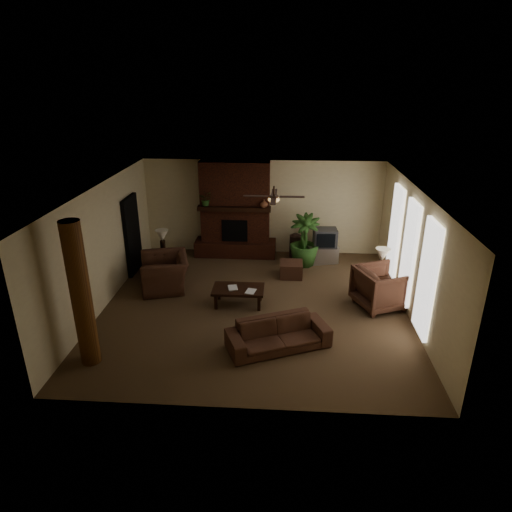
# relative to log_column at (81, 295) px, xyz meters

# --- Properties ---
(room_shell) EXTENTS (7.00, 7.00, 7.00)m
(room_shell) POSITION_rel_log_column_xyz_m (2.95, 2.40, 0.00)
(room_shell) COLOR brown
(room_shell) RESTS_ON ground
(fireplace) EXTENTS (2.40, 0.70, 2.80)m
(fireplace) POSITION_rel_log_column_xyz_m (2.15, 5.62, -0.24)
(fireplace) COLOR #4F2215
(fireplace) RESTS_ON ground
(windows) EXTENTS (0.08, 3.65, 2.35)m
(windows) POSITION_rel_log_column_xyz_m (6.40, 2.60, -0.05)
(windows) COLOR white
(windows) RESTS_ON ground
(log_column) EXTENTS (0.36, 0.36, 2.80)m
(log_column) POSITION_rel_log_column_xyz_m (0.00, 0.00, 0.00)
(log_column) COLOR brown
(log_column) RESTS_ON ground
(doorway) EXTENTS (0.10, 1.00, 2.10)m
(doorway) POSITION_rel_log_column_xyz_m (-0.49, 4.20, -0.35)
(doorway) COLOR black
(doorway) RESTS_ON ground
(ceiling_fan) EXTENTS (1.35, 1.35, 0.37)m
(ceiling_fan) POSITION_rel_log_column_xyz_m (3.35, 2.70, 1.13)
(ceiling_fan) COLOR black
(ceiling_fan) RESTS_ON ceiling
(sofa) EXTENTS (2.09, 1.32, 0.79)m
(sofa) POSITION_rel_log_column_xyz_m (3.53, 0.71, -1.01)
(sofa) COLOR #4F3022
(sofa) RESTS_ON ground
(armchair_left) EXTENTS (1.18, 1.49, 1.14)m
(armchair_left) POSITION_rel_log_column_xyz_m (0.62, 3.21, -0.83)
(armchair_left) COLOR #4F3022
(armchair_left) RESTS_ON ground
(armchair_right) EXTENTS (1.30, 1.34, 1.07)m
(armchair_right) POSITION_rel_log_column_xyz_m (5.87, 2.55, -0.86)
(armchair_right) COLOR #4F3022
(armchair_right) RESTS_ON ground
(coffee_table) EXTENTS (1.20, 0.70, 0.43)m
(coffee_table) POSITION_rel_log_column_xyz_m (2.56, 2.42, -1.03)
(coffee_table) COLOR black
(coffee_table) RESTS_ON ground
(ottoman) EXTENTS (0.61, 0.61, 0.40)m
(ottoman) POSITION_rel_log_column_xyz_m (3.81, 4.11, -1.20)
(ottoman) COLOR #4F3022
(ottoman) RESTS_ON ground
(tv_stand) EXTENTS (0.94, 0.68, 0.50)m
(tv_stand) POSITION_rel_log_column_xyz_m (4.71, 5.17, -1.15)
(tv_stand) COLOR #AEAEB0
(tv_stand) RESTS_ON ground
(tv) EXTENTS (0.68, 0.56, 0.52)m
(tv) POSITION_rel_log_column_xyz_m (4.76, 5.13, -0.64)
(tv) COLOR #3C3C3F
(tv) RESTS_ON tv_stand
(floor_vase) EXTENTS (0.34, 0.34, 0.77)m
(floor_vase) POSITION_rel_log_column_xyz_m (3.93, 5.43, -0.97)
(floor_vase) COLOR #34211C
(floor_vase) RESTS_ON ground
(floor_plant) EXTENTS (1.01, 1.57, 0.83)m
(floor_plant) POSITION_rel_log_column_xyz_m (4.17, 4.94, -0.99)
(floor_plant) COLOR #305923
(floor_plant) RESTS_ON ground
(side_table_left) EXTENTS (0.65, 0.65, 0.55)m
(side_table_left) POSITION_rel_log_column_xyz_m (0.26, 4.16, -1.12)
(side_table_left) COLOR black
(side_table_left) RESTS_ON ground
(lamp_left) EXTENTS (0.46, 0.46, 0.65)m
(lamp_left) POSITION_rel_log_column_xyz_m (0.32, 4.21, -0.40)
(lamp_left) COLOR black
(lamp_left) RESTS_ON side_table_left
(side_table_right) EXTENTS (0.52, 0.52, 0.55)m
(side_table_right) POSITION_rel_log_column_xyz_m (5.94, 3.23, -1.12)
(side_table_right) COLOR black
(side_table_right) RESTS_ON ground
(lamp_right) EXTENTS (0.42, 0.42, 0.65)m
(lamp_right) POSITION_rel_log_column_xyz_m (5.97, 3.22, -0.40)
(lamp_right) COLOR black
(lamp_right) RESTS_ON side_table_right
(mantel_plant) EXTENTS (0.41, 0.45, 0.33)m
(mantel_plant) POSITION_rel_log_column_xyz_m (1.34, 5.41, 0.32)
(mantel_plant) COLOR #305923
(mantel_plant) RESTS_ON fireplace
(mantel_vase) EXTENTS (0.26, 0.26, 0.22)m
(mantel_vase) POSITION_rel_log_column_xyz_m (3.01, 5.35, 0.27)
(mantel_vase) COLOR brown
(mantel_vase) RESTS_ON fireplace
(book_a) EXTENTS (0.22, 0.08, 0.29)m
(book_a) POSITION_rel_log_column_xyz_m (2.33, 2.38, -0.83)
(book_a) COLOR #999999
(book_a) RESTS_ON coffee_table
(book_b) EXTENTS (0.21, 0.07, 0.29)m
(book_b) POSITION_rel_log_column_xyz_m (2.76, 2.28, -0.82)
(book_b) COLOR #999999
(book_b) RESTS_ON coffee_table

